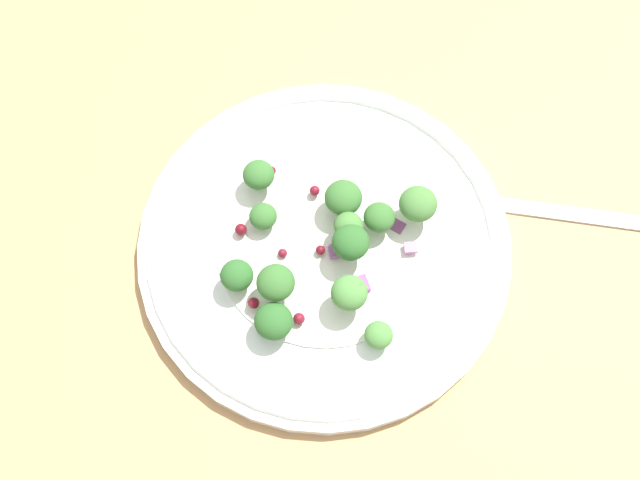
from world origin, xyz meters
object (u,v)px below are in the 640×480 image
broccoli_floret_0 (348,226)px  broccoli_floret_1 (276,324)px  plate (320,249)px  broccoli_floret_2 (375,214)px  fork (537,209)px

broccoli_floret_0 → broccoli_floret_1: broccoli_floret_0 is taller
broccoli_floret_0 → plate: bearing=-23.9°
broccoli_floret_0 → broccoli_floret_2: broccoli_floret_0 is taller
broccoli_floret_0 → broccoli_floret_1: size_ratio=0.79×
broccoli_floret_1 → broccoli_floret_2: same height
fork → plate: bearing=-34.0°
fork → broccoli_floret_2: bearing=-38.6°
broccoli_floret_0 → broccoli_floret_2: bearing=162.0°
plate → fork: size_ratio=1.76×
plate → broccoli_floret_1: 7.54cm
plate → broccoli_floret_2: broccoli_floret_2 is taller
broccoli_floret_1 → broccoli_floret_0: bearing=-171.6°
broccoli_floret_0 → broccoli_floret_2: size_ratio=0.92×
plate → broccoli_floret_1: bearing=18.1°
broccoli_floret_2 → broccoli_floret_1: bearing=3.2°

